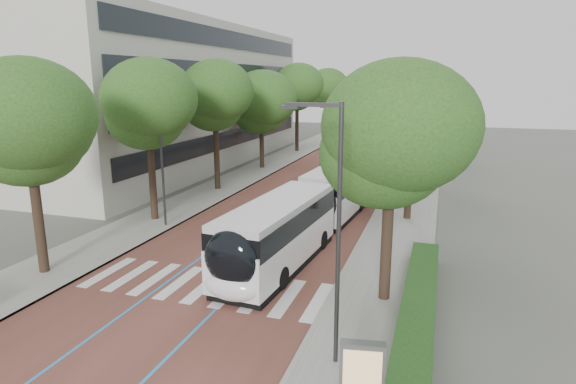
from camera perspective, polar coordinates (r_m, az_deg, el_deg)
name	(u,v)px	position (r m, az deg, el deg)	size (l,w,h in m)	color
ground	(190,295)	(20.75, -11.55, -11.90)	(160.00, 160.00, 0.00)	#51544C
road	(357,154)	(57.70, 8.22, 4.43)	(11.00, 140.00, 0.02)	brown
sidewalk_left	(297,151)	(59.40, 1.05, 4.86)	(4.00, 140.00, 0.12)	gray
sidewalk_right	(423,157)	(56.94, 15.69, 4.01)	(4.00, 140.00, 0.12)	gray
kerb_left	(312,152)	(58.88, 2.83, 4.77)	(0.20, 140.00, 0.14)	gray
kerb_right	(406,156)	(57.04, 13.78, 4.13)	(0.20, 140.00, 0.14)	gray
zebra_crossing	(206,286)	(21.44, -9.75, -10.89)	(10.55, 3.60, 0.01)	silver
lane_line_left	(344,154)	(57.99, 6.66, 4.53)	(0.12, 126.00, 0.01)	#2984D1
lane_line_right	(371,155)	(57.46, 9.80, 4.35)	(0.12, 126.00, 0.01)	#2984D1
office_building	(154,96)	(52.92, -15.62, 10.91)	(18.11, 40.00, 14.00)	#A9A69C
hedge	(417,316)	(18.20, 15.08, -14.03)	(1.20, 14.00, 0.80)	#193A14
streetlight_near	(333,216)	(14.11, 5.35, -2.88)	(1.82, 0.20, 8.00)	#303033
streetlight_far	(404,131)	(38.55, 13.60, 7.07)	(1.82, 0.20, 8.00)	#303033
lamp_post_left	(162,160)	(29.20, -14.73, 3.74)	(0.14, 0.14, 8.00)	#303033
trees_left	(255,99)	(45.86, -3.97, 10.95)	(6.49, 60.89, 10.01)	black
trees_right	(418,116)	(36.49, 15.18, 8.74)	(5.92, 47.55, 8.91)	black
lead_bus	(307,213)	(26.09, 2.25, -2.54)	(3.98, 18.54, 3.20)	black
bus_queued_0	(349,165)	(41.10, 7.28, 3.20)	(2.63, 12.42, 3.20)	silver
bus_queued_1	(371,145)	(54.27, 9.85, 5.54)	(2.79, 12.45, 3.20)	silver
bus_queued_2	(388,132)	(68.19, 11.78, 7.00)	(2.82, 12.45, 3.20)	silver
bus_queued_3	(395,123)	(81.90, 12.54, 7.97)	(2.92, 12.47, 3.20)	silver
ad_panel	(362,383)	(13.04, 8.72, -21.43)	(1.15, 0.51, 2.32)	#59595B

